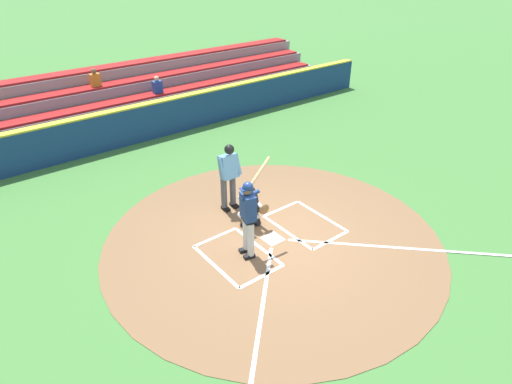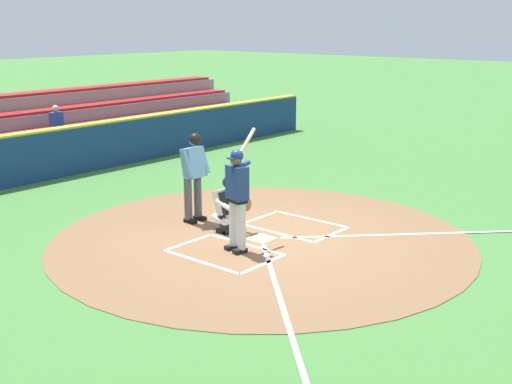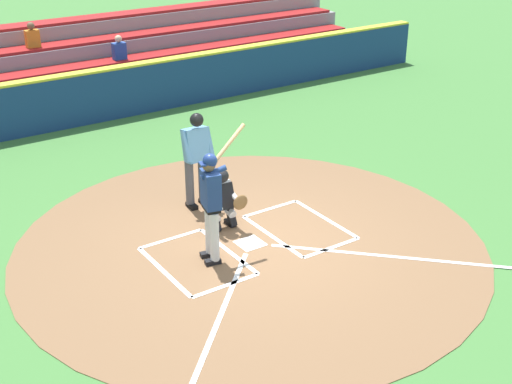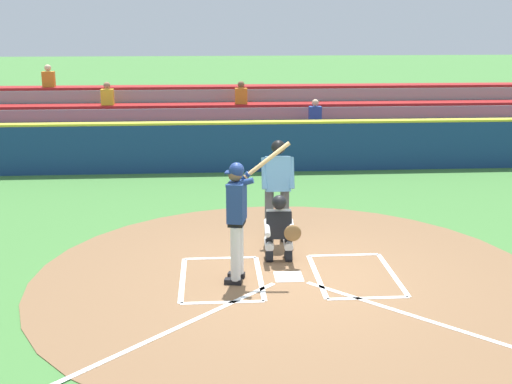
% 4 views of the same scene
% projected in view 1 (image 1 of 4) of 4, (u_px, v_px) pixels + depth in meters
% --- Properties ---
extents(ground_plane, '(120.00, 120.00, 0.00)m').
position_uv_depth(ground_plane, '(273.00, 239.00, 10.48)').
color(ground_plane, '#427A38').
extents(dirt_circle, '(8.00, 8.00, 0.01)m').
position_uv_depth(dirt_circle, '(273.00, 239.00, 10.48)').
color(dirt_circle, brown).
rests_on(dirt_circle, ground).
extents(home_plate_and_chalk, '(7.93, 4.91, 0.01)m').
position_uv_depth(home_plate_and_chalk, '(298.00, 257.00, 9.88)').
color(home_plate_and_chalk, white).
rests_on(home_plate_and_chalk, dirt_circle).
extents(batter, '(1.05, 0.55, 2.13)m').
position_uv_depth(batter, '(248.00, 213.00, 9.45)').
color(batter, silver).
rests_on(batter, ground).
extents(catcher, '(0.59, 0.62, 1.13)m').
position_uv_depth(catcher, '(251.00, 206.00, 10.69)').
color(catcher, black).
rests_on(catcher, ground).
extents(plate_umpire, '(0.58, 0.40, 1.86)m').
position_uv_depth(plate_umpire, '(229.00, 173.00, 11.16)').
color(plate_umpire, '#4C4C51').
rests_on(plate_umpire, ground).
extents(baseball, '(0.07, 0.07, 0.07)m').
position_uv_depth(baseball, '(250.00, 255.00, 9.91)').
color(baseball, white).
rests_on(baseball, ground).
extents(backstop_wall, '(22.00, 0.36, 1.31)m').
position_uv_depth(backstop_wall, '(135.00, 124.00, 15.28)').
color(backstop_wall, navy).
rests_on(backstop_wall, ground).
extents(bleacher_stand, '(20.00, 3.40, 2.55)m').
position_uv_depth(bleacher_stand, '(105.00, 103.00, 17.10)').
color(bleacher_stand, gray).
rests_on(bleacher_stand, ground).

